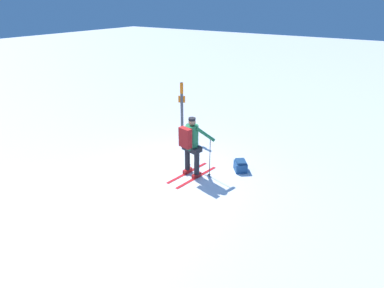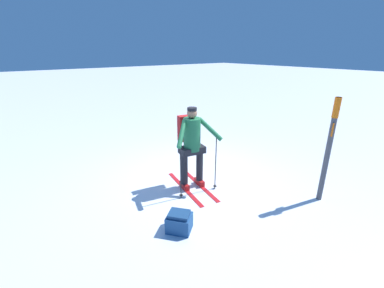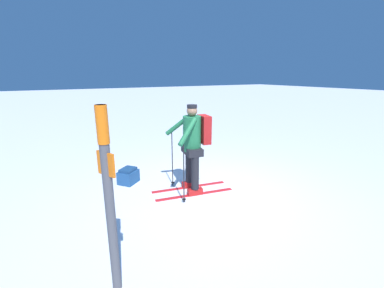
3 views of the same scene
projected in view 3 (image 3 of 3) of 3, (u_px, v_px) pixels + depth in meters
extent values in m
plane|color=white|center=(212.00, 193.00, 5.22)|extent=(80.00, 80.00, 0.00)
cube|color=red|center=(195.00, 194.00, 5.13)|extent=(0.38, 1.60, 0.01)
cube|color=red|center=(195.00, 192.00, 5.11)|extent=(0.16, 0.32, 0.12)
cylinder|color=black|center=(195.00, 171.00, 5.00)|extent=(0.15, 0.15, 0.75)
cube|color=red|center=(189.00, 187.00, 5.47)|extent=(0.38, 1.60, 0.01)
cube|color=red|center=(189.00, 184.00, 5.45)|extent=(0.16, 0.32, 0.12)
cylinder|color=black|center=(189.00, 165.00, 5.34)|extent=(0.15, 0.15, 0.75)
cube|color=black|center=(192.00, 150.00, 5.07)|extent=(0.57, 0.39, 0.14)
cylinder|color=#1E663D|center=(192.00, 134.00, 4.98)|extent=(0.35, 0.35, 0.68)
sphere|color=#8C664C|center=(192.00, 111.00, 4.86)|extent=(0.20, 0.20, 0.20)
cylinder|color=black|center=(192.00, 106.00, 4.84)|extent=(0.19, 0.19, 0.06)
cube|color=maroon|center=(204.00, 129.00, 5.04)|extent=(0.38, 0.23, 0.55)
cylinder|color=black|center=(184.00, 172.00, 4.67)|extent=(0.02, 0.02, 1.23)
cylinder|color=black|center=(184.00, 199.00, 4.82)|extent=(0.07, 0.07, 0.01)
cylinder|color=#1E663D|center=(188.00, 132.00, 4.59)|extent=(0.33, 0.52, 0.46)
cylinder|color=black|center=(172.00, 158.00, 5.41)|extent=(0.02, 0.02, 1.23)
cylinder|color=black|center=(173.00, 183.00, 5.56)|extent=(0.07, 0.07, 0.01)
cylinder|color=#1E663D|center=(178.00, 125.00, 5.18)|extent=(0.47, 0.43, 0.46)
cube|color=navy|center=(128.00, 177.00, 5.66)|extent=(0.51, 0.52, 0.28)
cube|color=navy|center=(128.00, 170.00, 5.61)|extent=(0.42, 0.43, 0.06)
cylinder|color=#4C4C51|center=(110.00, 206.00, 2.63)|extent=(0.10, 0.10, 2.07)
cylinder|color=orange|center=(102.00, 124.00, 2.41)|extent=(0.11, 0.11, 0.37)
cube|color=orange|center=(106.00, 164.00, 2.51)|extent=(0.23, 0.13, 0.24)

